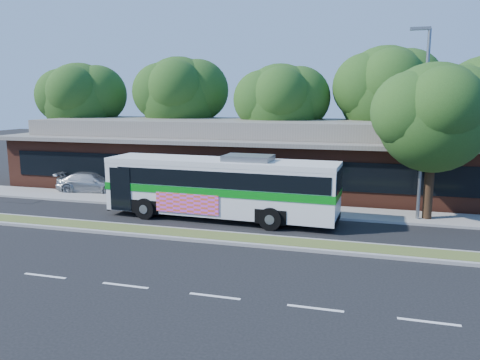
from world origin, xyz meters
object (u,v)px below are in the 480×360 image
Objects in this scene: sedan at (93,183)px; sidewalk_tree at (442,115)px; lamp_post at (423,119)px; transit_bus at (221,183)px.

sidewalk_tree is (19.91, -1.48, 4.44)m from sedan.
lamp_post is 0.93m from sidewalk_tree.
transit_bus is 2.59× the size of sedan.
sedan is at bearing 175.76° from sidewalk_tree.
lamp_post is at bearing -102.67° from sedan.
sedan is at bearing 160.27° from transit_bus.
sedan is at bearing 174.61° from lamp_post.
sidewalk_tree is (10.07, 2.53, 3.30)m from transit_bus.
lamp_post is 2.03× the size of sedan.
lamp_post is 1.20× the size of sidewalk_tree.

